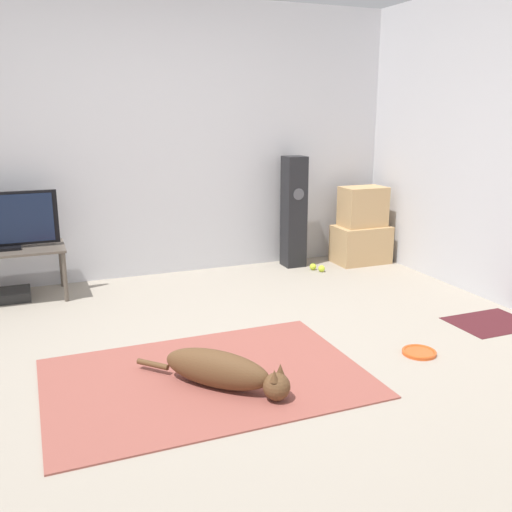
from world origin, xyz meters
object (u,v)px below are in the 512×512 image
at_px(tv_stand, 0,255).
at_px(game_console, 10,295).
at_px(floor_speaker, 294,212).
at_px(dog, 223,371).
at_px(frisbee, 419,352).
at_px(tennis_ball_near_speaker, 322,269).
at_px(tennis_ball_by_boxes, 313,267).
at_px(cardboard_box_lower, 361,244).
at_px(cardboard_box_upper, 363,207).

bearing_deg(tv_stand, game_console, -9.64).
bearing_deg(floor_speaker, dog, -123.90).
height_order(frisbee, tv_stand, tv_stand).
bearing_deg(tennis_ball_near_speaker, tennis_ball_by_boxes, 116.60).
xyz_separation_m(cardboard_box_lower, tennis_ball_by_boxes, (-0.60, -0.08, -0.16)).
height_order(dog, cardboard_box_lower, cardboard_box_lower).
relative_size(floor_speaker, game_console, 3.45).
xyz_separation_m(cardboard_box_lower, game_console, (-3.39, 0.06, -0.15)).
bearing_deg(game_console, cardboard_box_lower, -0.93).
distance_m(tv_stand, game_console, 0.35).
distance_m(dog, game_console, 2.47).
relative_size(dog, cardboard_box_lower, 1.38).
relative_size(floor_speaker, tennis_ball_by_boxes, 16.84).
xyz_separation_m(frisbee, tennis_ball_by_boxes, (0.29, 2.07, 0.02)).
distance_m(tennis_ball_near_speaker, game_console, 2.85).
height_order(frisbee, cardboard_box_lower, cardboard_box_lower).
bearing_deg(dog, cardboard_box_upper, 43.50).
height_order(tennis_ball_by_boxes, tennis_ball_near_speaker, same).
distance_m(dog, frisbee, 1.35).
distance_m(cardboard_box_upper, game_console, 3.44).
relative_size(cardboard_box_lower, tv_stand, 0.54).
xyz_separation_m(dog, tennis_ball_near_speaker, (1.69, 1.95, -0.08)).
height_order(dog, tennis_ball_near_speaker, dog).
relative_size(cardboard_box_lower, floor_speaker, 0.50).
xyz_separation_m(cardboard_box_upper, floor_speaker, (-0.72, 0.14, -0.03)).
height_order(cardboard_box_upper, tennis_ball_by_boxes, cardboard_box_upper).
height_order(frisbee, tennis_ball_near_speaker, tennis_ball_near_speaker).
xyz_separation_m(frisbee, tv_stand, (-2.55, 2.21, 0.38)).
xyz_separation_m(frisbee, game_console, (-2.50, 2.20, 0.03)).
distance_m(tv_stand, tennis_ball_by_boxes, 2.87).
relative_size(cardboard_box_lower, game_console, 1.72).
height_order(cardboard_box_lower, tennis_ball_near_speaker, cardboard_box_lower).
bearing_deg(dog, cardboard_box_lower, 43.51).
bearing_deg(floor_speaker, tennis_ball_by_boxes, -64.23).
bearing_deg(cardboard_box_upper, tennis_ball_by_boxes, -171.98).
relative_size(frisbee, tennis_ball_near_speaker, 3.37).
bearing_deg(cardboard_box_lower, tennis_ball_near_speaker, -162.72).
bearing_deg(floor_speaker, tennis_ball_near_speaker, -63.99).
bearing_deg(game_console, tennis_ball_near_speaker, -4.55).
bearing_deg(dog, tv_stand, 118.74).
bearing_deg(game_console, floor_speaker, 2.08).
bearing_deg(cardboard_box_upper, tennis_ball_near_speaker, -162.25).
bearing_deg(floor_speaker, game_console, -177.92).
distance_m(dog, cardboard_box_upper, 3.13).
bearing_deg(game_console, frisbee, -41.31).
bearing_deg(frisbee, tv_stand, 139.12).
relative_size(dog, game_console, 2.37).
bearing_deg(frisbee, tennis_ball_near_speaker, 80.25).
height_order(floor_speaker, tennis_ball_by_boxes, floor_speaker).
relative_size(frisbee, cardboard_box_upper, 0.50).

